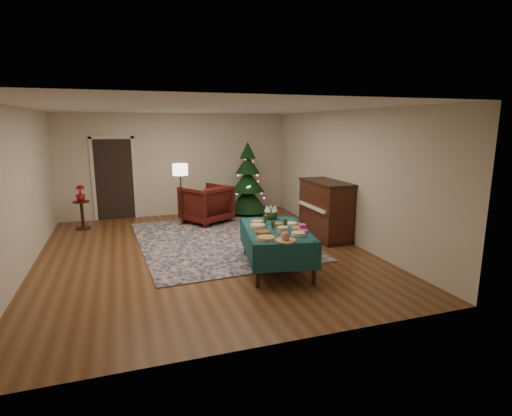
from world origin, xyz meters
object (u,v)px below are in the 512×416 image
object	(u,v)px
potted_plant	(81,197)
piano	(325,210)
buffet_table	(276,237)
floor_lamp	(180,173)
christmas_tree	(248,182)
armchair	(206,202)
gift_box	(302,227)
side_table	(82,215)

from	to	relation	value
potted_plant	piano	distance (m)	5.61
piano	buffet_table	bearing A→B (deg)	-140.15
floor_lamp	christmas_tree	xyz separation A→B (m)	(1.88, 0.58, -0.38)
armchair	gift_box	bearing A→B (deg)	72.79
buffet_table	potted_plant	distance (m)	5.13
buffet_table	christmas_tree	world-z (taller)	christmas_tree
buffet_table	floor_lamp	world-z (taller)	floor_lamp
buffet_table	piano	world-z (taller)	piano
side_table	armchair	bearing A→B (deg)	-6.68
armchair	side_table	world-z (taller)	armchair
armchair	piano	distance (m)	3.04
armchair	side_table	distance (m)	2.90
buffet_table	piano	bearing A→B (deg)	39.85
floor_lamp	christmas_tree	bearing A→B (deg)	17.24
buffet_table	christmas_tree	xyz separation A→B (m)	(0.81, 4.14, 0.33)
buffet_table	side_table	world-z (taller)	buffet_table
side_table	christmas_tree	distance (m)	4.19
buffet_table	armchair	distance (m)	3.59
gift_box	christmas_tree	size ratio (longest dim) A/B	0.06
gift_box	side_table	world-z (taller)	gift_box
armchair	floor_lamp	world-z (taller)	floor_lamp
armchair	floor_lamp	bearing A→B (deg)	-29.79
armchair	piano	size ratio (longest dim) A/B	0.72
buffet_table	side_table	distance (m)	5.13
potted_plant	christmas_tree	xyz separation A→B (m)	(4.15, 0.24, 0.11)
piano	side_table	bearing A→B (deg)	153.78
armchair	floor_lamp	size ratio (longest dim) A/B	0.70
gift_box	christmas_tree	distance (m)	4.35
christmas_tree	piano	size ratio (longest dim) A/B	1.37
piano	armchair	bearing A→B (deg)	135.18
buffet_table	potted_plant	xyz separation A→B (m)	(-3.34, 3.89, 0.21)
side_table	potted_plant	size ratio (longest dim) A/B	1.77
side_table	christmas_tree	bearing A→B (deg)	3.38
floor_lamp	side_table	distance (m)	2.48
gift_box	potted_plant	bearing A→B (deg)	132.36
potted_plant	piano	size ratio (longest dim) A/B	0.26
armchair	buffet_table	bearing A→B (deg)	67.45
christmas_tree	piano	distance (m)	2.88
gift_box	floor_lamp	size ratio (longest dim) A/B	0.07
buffet_table	side_table	size ratio (longest dim) A/B	2.93
christmas_tree	floor_lamp	bearing A→B (deg)	-162.76
gift_box	armchair	size ratio (longest dim) A/B	0.11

